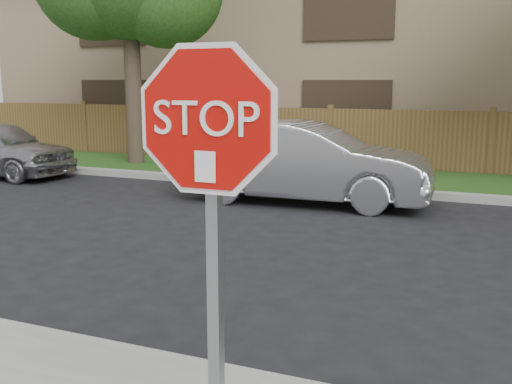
% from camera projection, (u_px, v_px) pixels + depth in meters
% --- Properties ---
extents(far_curb, '(70.00, 0.30, 0.15)m').
position_uv_depth(far_curb, '(483.00, 199.00, 11.58)').
color(far_curb, gray).
rests_on(far_curb, ground).
extents(grass_strip, '(70.00, 3.00, 0.12)m').
position_uv_depth(grass_strip, '(487.00, 186.00, 13.08)').
color(grass_strip, '#1E4714').
rests_on(grass_strip, ground).
extents(fence, '(70.00, 0.12, 1.60)m').
position_uv_depth(fence, '(491.00, 145.00, 14.39)').
color(fence, brown).
rests_on(fence, ground).
extents(apartment_building, '(35.20, 9.20, 7.20)m').
position_uv_depth(apartment_building, '(503.00, 42.00, 18.96)').
color(apartment_building, '#977E5E').
rests_on(apartment_building, ground).
extents(stop_sign, '(1.01, 0.13, 2.55)m').
position_uv_depth(stop_sign, '(210.00, 186.00, 2.90)').
color(stop_sign, gray).
rests_on(stop_sign, sidewalk_near).
extents(sedan_left, '(4.79, 1.88, 1.55)m').
position_uv_depth(sedan_left, '(307.00, 163.00, 11.47)').
color(sedan_left, '#A7A6AB').
rests_on(sedan_left, ground).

